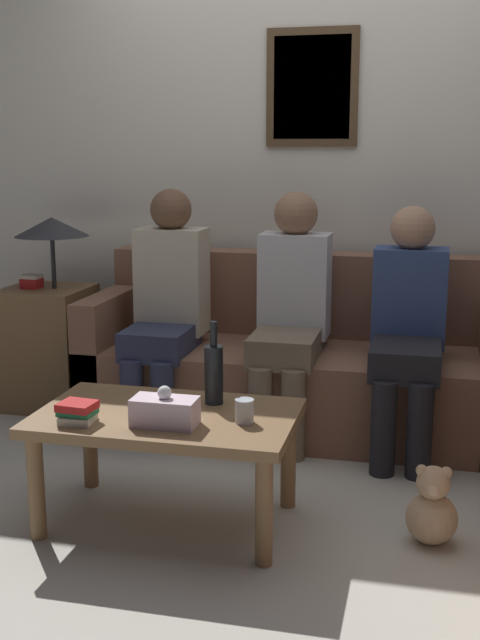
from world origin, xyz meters
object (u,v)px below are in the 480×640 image
object	(u,v)px
coffee_table	(167,429)
wine_bottle	(214,373)
person_left	(166,302)
person_middle	(291,307)
drinking_glass	(244,411)
person_right	(408,322)
teddy_bear	(432,510)
couch_main	(296,367)

from	to	relation	value
coffee_table	wine_bottle	xyz separation A→B (m)	(0.14, 0.15, 0.18)
coffee_table	person_left	bearing A→B (deg)	108.41
coffee_table	person_middle	world-z (taller)	person_middle
drinking_glass	person_right	world-z (taller)	person_right
drinking_glass	teddy_bear	xyz separation A→B (m)	(0.67, 0.09, -0.35)
couch_main	person_right	world-z (taller)	person_right
person_left	teddy_bear	size ratio (longest dim) A/B	4.09
couch_main	drinking_glass	xyz separation A→B (m)	(0.02, -1.25, 0.17)
couch_main	drinking_glass	distance (m)	1.26
coffee_table	drinking_glass	xyz separation A→B (m)	(0.31, -0.04, 0.11)
person_left	person_right	world-z (taller)	person_left
couch_main	teddy_bear	size ratio (longest dim) A/B	7.06
couch_main	wine_bottle	world-z (taller)	couch_main
person_middle	person_right	size ratio (longest dim) A/B	1.05
person_left	person_middle	bearing A→B (deg)	4.42
wine_bottle	person_right	bearing A→B (deg)	50.16
wine_bottle	teddy_bear	world-z (taller)	wine_bottle
couch_main	wine_bottle	bearing A→B (deg)	-97.74
couch_main	person_left	world-z (taller)	person_left
drinking_glass	person_right	xyz separation A→B (m)	(0.53, 1.03, 0.14)
wine_bottle	teddy_bear	distance (m)	0.94
person_left	coffee_table	bearing A→B (deg)	-71.59
wine_bottle	drinking_glass	size ratio (longest dim) A/B	3.75
couch_main	person_right	xyz separation A→B (m)	(0.55, -0.22, 0.31)
person_left	wine_bottle	bearing A→B (deg)	-61.04
couch_main	wine_bottle	distance (m)	1.10
person_right	teddy_bear	size ratio (longest dim) A/B	3.87
couch_main	drinking_glass	world-z (taller)	couch_main
couch_main	person_middle	world-z (taller)	person_middle
wine_bottle	person_left	bearing A→B (deg)	118.96
coffee_table	drinking_glass	size ratio (longest dim) A/B	11.19
wine_bottle	teddy_bear	size ratio (longest dim) A/B	1.10
drinking_glass	person_middle	bearing A→B (deg)	91.43
couch_main	person_right	distance (m)	0.67
drinking_glass	person_left	bearing A→B (deg)	121.37
drinking_glass	coffee_table	bearing A→B (deg)	173.19
person_middle	person_left	bearing A→B (deg)	-175.58
coffee_table	drinking_glass	bearing A→B (deg)	-6.81
teddy_bear	coffee_table	bearing A→B (deg)	-176.64
person_left	person_middle	distance (m)	0.62
teddy_bear	wine_bottle	bearing A→B (deg)	173.41
couch_main	person_left	bearing A→B (deg)	-163.20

